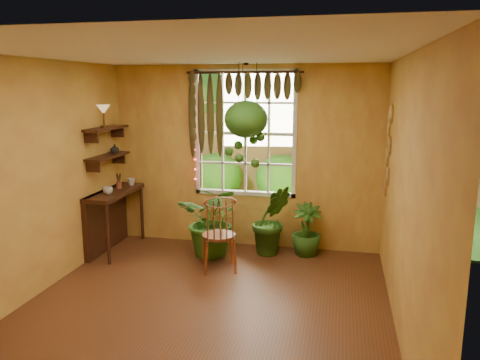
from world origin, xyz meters
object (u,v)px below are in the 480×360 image
object	(u,v)px
windsor_chair	(219,245)
hanging_basket	(246,124)
counter_ledge	(109,213)
potted_plant_left	(214,220)
potted_plant_mid	(271,220)

from	to	relation	value
windsor_chair	hanging_basket	bearing A→B (deg)	52.25
hanging_basket	counter_ledge	bearing A→B (deg)	-172.21
windsor_chair	potted_plant_left	distance (m)	0.59
potted_plant_left	potted_plant_mid	world-z (taller)	potted_plant_left
potted_plant_mid	potted_plant_left	bearing A→B (deg)	-163.74
potted_plant_mid	hanging_basket	bearing A→B (deg)	-173.19
potted_plant_mid	hanging_basket	world-z (taller)	hanging_basket
potted_plant_left	hanging_basket	bearing A→B (deg)	23.73
counter_ledge	hanging_basket	xyz separation A→B (m)	(2.00, 0.27, 1.32)
counter_ledge	windsor_chair	xyz separation A→B (m)	(1.79, -0.43, -0.21)
potted_plant_left	potted_plant_mid	size ratio (longest dim) A/B	1.03
counter_ledge	potted_plant_mid	size ratio (longest dim) A/B	1.18
windsor_chair	counter_ledge	bearing A→B (deg)	145.34
potted_plant_left	hanging_basket	xyz separation A→B (m)	(0.43, 0.19, 1.35)
windsor_chair	potted_plant_mid	xyz separation A→B (m)	(0.58, 0.75, 0.17)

